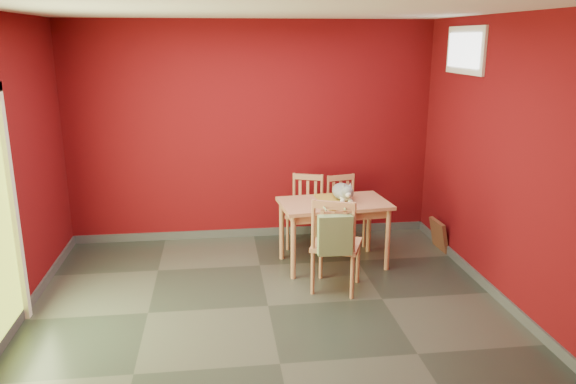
{
  "coord_description": "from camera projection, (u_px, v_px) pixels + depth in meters",
  "views": [
    {
      "loc": [
        -0.43,
        -4.87,
        2.47
      ],
      "look_at": [
        0.25,
        0.45,
        1.0
      ],
      "focal_mm": 35.0,
      "sensor_mm": 36.0,
      "label": 1
    }
  ],
  "objects": [
    {
      "name": "ground",
      "position": [
        268.0,
        306.0,
        5.37
      ],
      "size": [
        4.5,
        4.5,
        0.0
      ],
      "primitive_type": "plane",
      "color": "#2D342D",
      "rests_on": "ground"
    },
    {
      "name": "room_shell",
      "position": [
        268.0,
        301.0,
        5.35
      ],
      "size": [
        4.5,
        4.5,
        4.5
      ],
      "color": "#5A090D",
      "rests_on": "ground"
    },
    {
      "name": "window",
      "position": [
        465.0,
        50.0,
        5.97
      ],
      "size": [
        0.05,
        0.9,
        0.5
      ],
      "color": "white",
      "rests_on": "room_shell"
    },
    {
      "name": "outlet_plate",
      "position": [
        375.0,
        209.0,
        7.38
      ],
      "size": [
        0.08,
        0.02,
        0.12
      ],
      "primitive_type": "cube",
      "color": "silver",
      "rests_on": "room_shell"
    },
    {
      "name": "dining_table",
      "position": [
        334.0,
        210.0,
        6.19
      ],
      "size": [
        1.24,
        0.8,
        0.74
      ],
      "color": "#B77955",
      "rests_on": "ground"
    },
    {
      "name": "table_runner",
      "position": [
        336.0,
        209.0,
        6.08
      ],
      "size": [
        0.37,
        0.67,
        0.33
      ],
      "color": "#AC852C",
      "rests_on": "dining_table"
    },
    {
      "name": "chair_far_left",
      "position": [
        306.0,
        210.0,
        6.84
      ],
      "size": [
        0.52,
        0.52,
        0.87
      ],
      "color": "#B77955",
      "rests_on": "ground"
    },
    {
      "name": "chair_far_right",
      "position": [
        345.0,
        210.0,
        6.91
      ],
      "size": [
        0.47,
        0.47,
        0.85
      ],
      "color": "#B77955",
      "rests_on": "ground"
    },
    {
      "name": "chair_near",
      "position": [
        336.0,
        243.0,
        5.58
      ],
      "size": [
        0.6,
        0.6,
        0.98
      ],
      "color": "#B77955",
      "rests_on": "ground"
    },
    {
      "name": "tote_bag",
      "position": [
        335.0,
        235.0,
        5.32
      ],
      "size": [
        0.33,
        0.19,
        0.46
      ],
      "color": "#6E8655",
      "rests_on": "chair_near"
    },
    {
      "name": "cat",
      "position": [
        343.0,
        189.0,
        6.25
      ],
      "size": [
        0.29,
        0.5,
        0.24
      ],
      "primitive_type": null,
      "rotation": [
        0.0,
        0.0,
        0.09
      ],
      "color": "slate",
      "rests_on": "table_runner"
    },
    {
      "name": "picture_frame",
      "position": [
        439.0,
        235.0,
        6.77
      ],
      "size": [
        0.14,
        0.37,
        0.37
      ],
      "color": "brown",
      "rests_on": "ground"
    }
  ]
}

